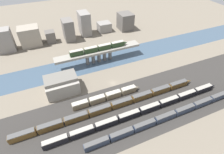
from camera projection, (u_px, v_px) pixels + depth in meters
name	position (u px, v px, depth m)	size (l,w,h in m)	color
ground_plane	(113.00, 83.00, 116.85)	(400.00, 400.00, 0.00)	#756B5B
railbed_yard	(130.00, 109.00, 99.99)	(280.00, 42.00, 0.01)	#33302D
river_water	(99.00, 61.00, 136.13)	(320.00, 22.86, 0.01)	#3D5166
bridge	(99.00, 53.00, 131.20)	(65.76, 7.34, 9.74)	gray
train_on_bridge	(99.00, 48.00, 128.79)	(45.28, 2.97, 3.95)	#23381E
train_yard_near	(177.00, 113.00, 95.70)	(107.34, 2.61, 3.72)	#2D384C
train_yard_mid	(142.00, 111.00, 96.37)	(107.64, 2.77, 4.00)	black
train_yard_far	(114.00, 105.00, 99.40)	(111.15, 3.05, 3.91)	brown
train_yard_outer	(107.00, 96.00, 104.76)	(43.56, 3.18, 3.96)	gray
warehouse_building	(62.00, 84.00, 108.15)	(19.66, 15.52, 11.18)	#9E998E
city_block_far_left	(3.00, 41.00, 141.84)	(15.25, 10.41, 18.86)	gray
city_block_left	(30.00, 36.00, 150.31)	(16.77, 13.20, 16.40)	gray
city_block_center	(51.00, 37.00, 156.48)	(8.05, 8.51, 10.11)	#605B56
city_block_right	(68.00, 30.00, 157.01)	(8.96, 13.21, 18.78)	slate
city_block_far_right	(84.00, 24.00, 164.91)	(9.32, 14.68, 21.18)	gray
city_block_tall	(104.00, 27.00, 173.88)	(12.25, 10.75, 8.71)	gray
city_block_low	(125.00, 21.00, 175.23)	(13.04, 14.30, 16.06)	#605B56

